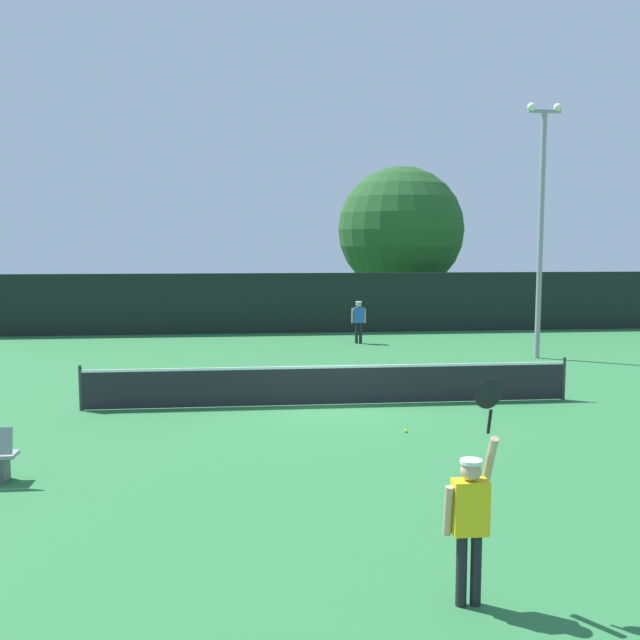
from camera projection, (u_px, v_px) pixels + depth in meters
ground_plane at (330, 405)px, 17.48m from camera, size 120.00×120.00×0.00m
tennis_net at (330, 384)px, 17.42m from camera, size 11.82×0.08×1.07m
perimeter_fence at (293, 303)px, 31.36m from camera, size 36.38×0.12×2.61m
player_serving at (471, 509)px, 7.72m from camera, size 0.68×0.39×2.46m
player_receiving at (359, 318)px, 28.09m from camera, size 0.57×0.24×1.64m
tennis_ball at (406, 431)px, 14.93m from camera, size 0.07×0.07×0.07m
light_pole at (541, 216)px, 24.09m from camera, size 1.18×0.28×8.48m
large_tree at (401, 230)px, 36.31m from camera, size 6.32×6.32×7.72m
parked_car_near at (313, 300)px, 39.72m from camera, size 2.43×4.41×1.69m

